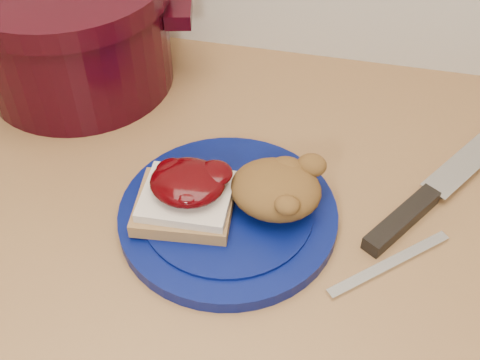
% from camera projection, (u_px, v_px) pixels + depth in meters
% --- Properties ---
extents(plate, '(0.26, 0.26, 0.02)m').
position_uv_depth(plate, '(228.00, 215.00, 0.71)').
color(plate, '#050E4A').
rests_on(plate, wood_countertop).
extents(sandwich, '(0.12, 0.11, 0.05)m').
position_uv_depth(sandwich, '(186.00, 195.00, 0.68)').
color(sandwich, olive).
rests_on(sandwich, plate).
extents(stuffing_mound, '(0.11, 0.09, 0.05)m').
position_uv_depth(stuffing_mound, '(276.00, 189.00, 0.69)').
color(stuffing_mound, brown).
rests_on(stuffing_mound, plate).
extents(chef_knife, '(0.21, 0.29, 0.02)m').
position_uv_depth(chef_knife, '(424.00, 200.00, 0.72)').
color(chef_knife, black).
rests_on(chef_knife, wood_countertop).
extents(butter_knife, '(0.13, 0.12, 0.00)m').
position_uv_depth(butter_knife, '(390.00, 263.00, 0.67)').
color(butter_knife, silver).
rests_on(butter_knife, wood_countertop).
extents(dutch_oven, '(0.35, 0.35, 0.18)m').
position_uv_depth(dutch_oven, '(73.00, 30.00, 0.85)').
color(dutch_oven, black).
rests_on(dutch_oven, wood_countertop).
extents(pepper_grinder, '(0.06, 0.06, 0.13)m').
position_uv_depth(pepper_grinder, '(74.00, 42.00, 0.87)').
color(pepper_grinder, black).
rests_on(pepper_grinder, wood_countertop).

